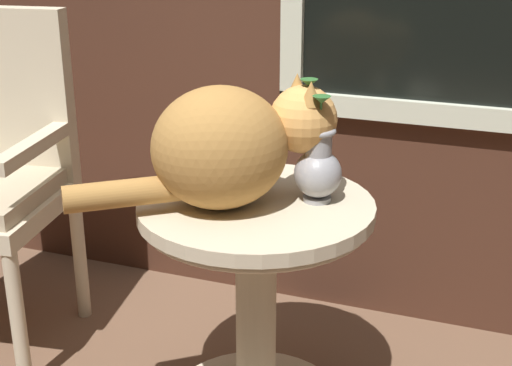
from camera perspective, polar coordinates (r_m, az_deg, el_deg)
name	(u,v)px	position (r m, az deg, el deg)	size (l,w,h in m)	color
wicker_side_table	(256,278)	(1.92, 0.00, -7.38)	(0.60, 0.60, 0.64)	beige
cat	(229,145)	(1.76, -2.15, 2.99)	(0.57, 0.48, 0.31)	#AD7A3D
pewter_vase_with_ivy	(318,166)	(1.81, 4.85, 1.32)	(0.12, 0.12, 0.30)	#99999E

